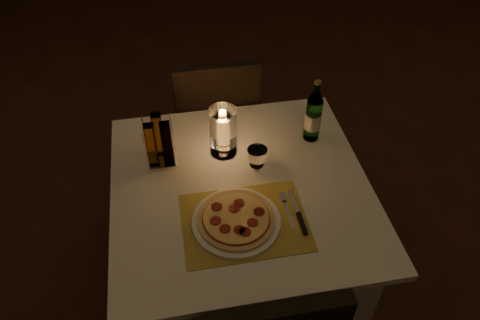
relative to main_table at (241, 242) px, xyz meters
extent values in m
cube|color=#402114|center=(0.18, 0.25, -0.38)|extent=(8.00, 10.00, 0.02)
cube|color=silver|center=(0.00, 0.00, -0.02)|extent=(0.88, 0.88, 0.71)
cube|color=silver|center=(0.00, 0.00, 0.35)|extent=(1.00, 1.00, 0.03)
cube|color=black|center=(0.00, 0.80, 0.09)|extent=(0.42, 0.42, 0.05)
cube|color=black|center=(0.00, 0.61, 0.32)|extent=(0.42, 0.05, 0.42)
cylinder|color=black|center=(0.17, 0.97, -0.15)|extent=(0.03, 0.03, 0.44)
cylinder|color=black|center=(-0.17, 0.97, -0.15)|extent=(0.03, 0.03, 0.44)
cylinder|color=black|center=(0.17, 0.63, -0.15)|extent=(0.03, 0.03, 0.44)
cylinder|color=black|center=(-0.17, 0.63, -0.15)|extent=(0.03, 0.03, 0.44)
cube|color=#AC933B|center=(-0.02, -0.18, 0.37)|extent=(0.45, 0.34, 0.00)
cylinder|color=white|center=(-0.05, -0.18, 0.38)|extent=(0.32, 0.32, 0.01)
cylinder|color=#D8B77F|center=(-0.05, -0.18, 0.39)|extent=(0.28, 0.28, 0.01)
cylinder|color=maroon|center=(-0.05, -0.18, 0.40)|extent=(0.24, 0.24, 0.00)
cylinder|color=#EACC7F|center=(-0.05, -0.18, 0.40)|extent=(0.24, 0.24, 0.00)
cylinder|color=maroon|center=(0.03, -0.17, 0.40)|extent=(0.04, 0.04, 0.00)
cylinder|color=maroon|center=(-0.03, -0.12, 0.40)|extent=(0.04, 0.04, 0.00)
cylinder|color=maroon|center=(-0.05, -0.14, 0.40)|extent=(0.04, 0.04, 0.00)
cylinder|color=maroon|center=(-0.11, -0.12, 0.40)|extent=(0.04, 0.04, 0.00)
cylinder|color=maroon|center=(-0.13, -0.19, 0.40)|extent=(0.04, 0.04, 0.00)
cylinder|color=maroon|center=(-0.10, -0.23, 0.40)|extent=(0.04, 0.04, 0.00)
cylinder|color=maroon|center=(-0.05, -0.24, 0.40)|extent=(0.04, 0.04, 0.00)
cylinder|color=maroon|center=(-0.03, -0.25, 0.40)|extent=(0.04, 0.04, 0.00)
cylinder|color=maroon|center=(0.00, -0.22, 0.40)|extent=(0.04, 0.04, 0.00)
cube|color=silver|center=(0.14, -0.18, 0.37)|extent=(0.01, 0.14, 0.00)
cube|color=silver|center=(0.14, -0.10, 0.37)|extent=(0.02, 0.05, 0.00)
cube|color=black|center=(0.18, -0.23, 0.38)|extent=(0.02, 0.10, 0.01)
cube|color=silver|center=(0.18, -0.12, 0.37)|extent=(0.01, 0.12, 0.00)
cylinder|color=#5EAD5D|center=(0.35, 0.23, 0.46)|extent=(0.07, 0.07, 0.19)
cylinder|color=#5EAD5D|center=(0.35, 0.23, 0.63)|extent=(0.02, 0.02, 0.04)
cylinder|color=gold|center=(0.35, 0.23, 0.65)|extent=(0.03, 0.03, 0.01)
cylinder|color=silver|center=(0.35, 0.23, 0.46)|extent=(0.07, 0.07, 0.07)
cylinder|color=white|center=(-0.04, 0.21, 0.37)|extent=(0.11, 0.11, 0.01)
cylinder|color=white|center=(-0.04, 0.21, 0.40)|extent=(0.02, 0.02, 0.04)
cylinder|color=white|center=(-0.04, 0.21, 0.50)|extent=(0.11, 0.11, 0.16)
cylinder|color=white|center=(-0.04, 0.21, 0.49)|extent=(0.03, 0.03, 0.12)
ellipsoid|color=orange|center=(-0.04, 0.21, 0.56)|extent=(0.02, 0.02, 0.03)
cube|color=white|center=(-0.29, 0.21, 0.37)|extent=(0.12, 0.12, 0.01)
cylinder|color=white|center=(-0.35, 0.15, 0.46)|extent=(0.01, 0.01, 0.18)
cylinder|color=white|center=(-0.24, 0.15, 0.46)|extent=(0.01, 0.01, 0.18)
cylinder|color=white|center=(-0.35, 0.26, 0.46)|extent=(0.01, 0.01, 0.18)
cylinder|color=white|center=(-0.24, 0.26, 0.46)|extent=(0.01, 0.01, 0.18)
cube|color=#BF8C33|center=(-0.32, 0.18, 0.47)|extent=(0.04, 0.04, 0.20)
cube|color=#3F1E14|center=(-0.26, 0.18, 0.47)|extent=(0.04, 0.04, 0.20)
cube|color=#BF8C33|center=(-0.29, 0.24, 0.47)|extent=(0.04, 0.04, 0.20)
camera|label=1|loc=(-0.23, -1.22, 1.70)|focal=35.00mm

